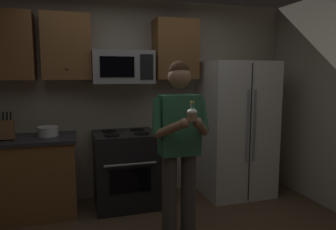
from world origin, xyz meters
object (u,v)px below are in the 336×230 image
person (180,141)px  cupcake (192,114)px  oven_range (126,169)px  knife_block (6,129)px  refrigerator (236,129)px  bowl_large_white (48,131)px  microwave (123,67)px

person → cupcake: bearing=-90.0°
oven_range → person: person is taller
oven_range → knife_block: bearing=-178.7°
refrigerator → knife_block: size_ratio=5.63×
knife_block → bowl_large_white: (0.42, 0.09, -0.06)m
microwave → refrigerator: bearing=-6.0°
bowl_large_white → person: 1.63m
bowl_large_white → person: person is taller
oven_range → cupcake: size_ratio=5.36×
knife_block → cupcake: 2.12m
microwave → knife_block: 1.49m
microwave → cupcake: microwave is taller
knife_block → cupcake: bearing=-36.9°
microwave → bowl_large_white: size_ratio=3.09×
refrigerator → oven_range: bearing=178.5°
knife_block → cupcake: size_ratio=1.84×
knife_block → refrigerator: bearing=-0.2°
bowl_large_white → person: size_ratio=0.14×
oven_range → person: bearing=-68.7°
microwave → cupcake: 1.52m
oven_range → cupcake: cupcake is taller
knife_block → person: (1.69, -0.94, -0.04)m
bowl_large_white → microwave: bearing=3.7°
cupcake → oven_range: bearing=106.2°
refrigerator → bowl_large_white: (-2.39, 0.10, 0.08)m
refrigerator → bowl_large_white: refrigerator is taller
microwave → person: bearing=-70.9°
bowl_large_white → person: (1.27, -1.03, 0.02)m
microwave → person: size_ratio=0.42×
refrigerator → person: size_ratio=1.02×
person → knife_block: bearing=151.0°
knife_block → bowl_large_white: 0.43m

